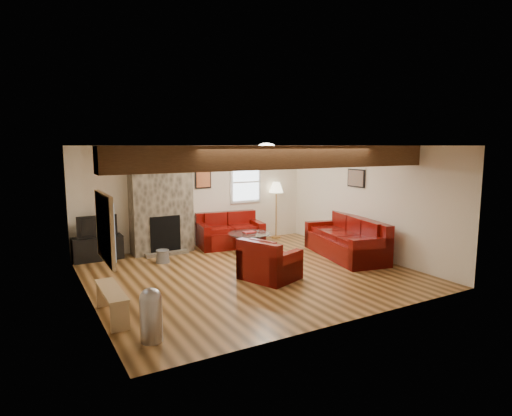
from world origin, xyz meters
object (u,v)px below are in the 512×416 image
at_px(loveseat, 230,230).
at_px(television, 96,226).
at_px(armchair_red, 270,259).
at_px(sofa_three, 345,237).
at_px(coffee_table, 249,243).
at_px(floor_lamp, 276,191).
at_px(tv_cabinet, 98,248).

relative_size(loveseat, television, 1.87).
distance_m(armchair_red, television, 4.00).
height_order(sofa_three, television, television).
bearing_deg(coffee_table, sofa_three, -37.61).
relative_size(television, floor_lamp, 0.55).
xyz_separation_m(television, floor_lamp, (4.65, 0.02, 0.53)).
bearing_deg(television, coffee_table, -19.40).
bearing_deg(tv_cabinet, floor_lamp, 0.25).
relative_size(armchair_red, coffee_table, 0.97).
bearing_deg(sofa_three, coffee_table, -116.10).
bearing_deg(television, armchair_red, -49.34).
bearing_deg(tv_cabinet, sofa_three, -26.55).
xyz_separation_m(loveseat, floor_lamp, (1.55, 0.32, 0.88)).
bearing_deg(coffee_table, loveseat, 96.54).
height_order(coffee_table, tv_cabinet, tv_cabinet).
bearing_deg(television, loveseat, -5.53).
bearing_deg(sofa_three, tv_cabinet, -105.03).
xyz_separation_m(coffee_table, television, (-3.19, 1.12, 0.52)).
bearing_deg(loveseat, armchair_red, -92.38).
relative_size(tv_cabinet, television, 1.25).
relative_size(coffee_table, floor_lamp, 0.65).
relative_size(sofa_three, coffee_table, 2.32).
relative_size(sofa_three, television, 2.73).
xyz_separation_m(sofa_three, tv_cabinet, (-4.93, 2.46, -0.18)).
distance_m(coffee_table, floor_lamp, 2.13).
bearing_deg(loveseat, tv_cabinet, -177.47).
bearing_deg(floor_lamp, armchair_red, -124.04).
xyz_separation_m(armchair_red, tv_cabinet, (-2.60, 3.02, -0.13)).
bearing_deg(loveseat, coffee_table, -75.39).
bearing_deg(loveseat, television, -177.47).
xyz_separation_m(armchair_red, floor_lamp, (2.05, 3.04, 0.91)).
bearing_deg(sofa_three, armchair_red, -65.02).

